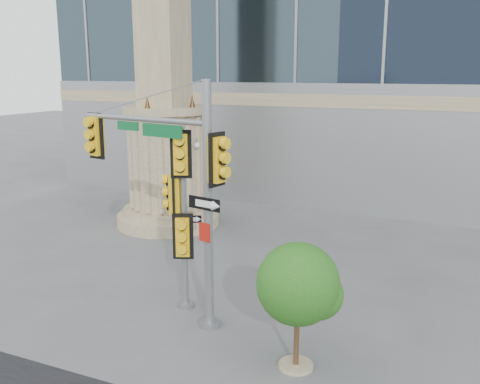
% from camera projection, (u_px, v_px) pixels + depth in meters
% --- Properties ---
extents(ground, '(120.00, 120.00, 0.00)m').
position_uv_depth(ground, '(185.00, 347.00, 12.98)').
color(ground, '#545456').
rests_on(ground, ground).
extents(monument, '(4.40, 4.40, 16.60)m').
position_uv_depth(monument, '(165.00, 96.00, 22.16)').
color(monument, gray).
rests_on(monument, ground).
extents(main_signal_pole, '(4.87, 1.41, 6.36)m').
position_uv_depth(main_signal_pole, '(173.00, 174.00, 13.86)').
color(main_signal_pole, slate).
rests_on(main_signal_pole, ground).
extents(secondary_signal_pole, '(0.97, 0.70, 5.13)m').
position_uv_depth(secondary_signal_pole, '(181.00, 205.00, 14.43)').
color(secondary_signal_pole, slate).
rests_on(secondary_signal_pole, ground).
extents(street_tree, '(1.88, 1.84, 2.93)m').
position_uv_depth(street_tree, '(300.00, 287.00, 11.67)').
color(street_tree, gray).
rests_on(street_tree, ground).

